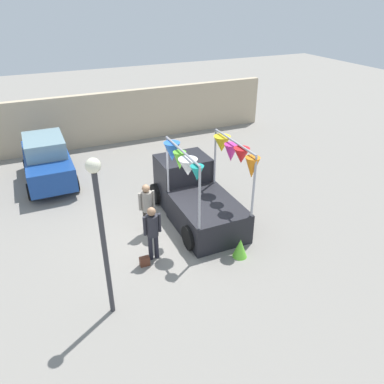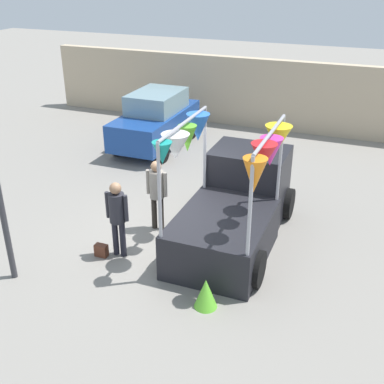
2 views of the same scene
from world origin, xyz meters
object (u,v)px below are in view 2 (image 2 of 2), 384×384
object	(u,v)px
person_customer	(117,212)
person_vendor	(157,189)
handbag	(101,250)
parked_car	(156,120)
folded_kite_bundle_lime	(206,293)
vendor_truck	(237,201)

from	to	relation	value
person_customer	person_vendor	distance (m)	1.38
person_vendor	handbag	distance (m)	1.91
person_vendor	parked_car	bearing A→B (deg)	115.75
handbag	person_customer	bearing A→B (deg)	29.74
person_customer	person_vendor	bearing A→B (deg)	78.18
person_customer	folded_kite_bundle_lime	bearing A→B (deg)	-22.22
parked_car	person_vendor	xyz separation A→B (m)	(2.52, -5.21, 0.12)
vendor_truck	person_vendor	world-z (taller)	vendor_truck
vendor_truck	person_vendor	bearing A→B (deg)	-168.46
parked_car	folded_kite_bundle_lime	world-z (taller)	parked_car
handbag	person_vendor	bearing A→B (deg)	67.82
vendor_truck	parked_car	world-z (taller)	vendor_truck
folded_kite_bundle_lime	handbag	bearing A→B (deg)	164.26
parked_car	vendor_truck	bearing A→B (deg)	-48.07
person_customer	handbag	size ratio (longest dim) A/B	6.20
parked_car	handbag	distance (m)	7.07
vendor_truck	handbag	size ratio (longest dim) A/B	14.50
vendor_truck	folded_kite_bundle_lime	bearing A→B (deg)	-84.84
vendor_truck	handbag	xyz separation A→B (m)	(-2.46, -1.93, -0.77)
handbag	folded_kite_bundle_lime	bearing A→B (deg)	-15.74
vendor_truck	person_customer	world-z (taller)	vendor_truck
vendor_truck	parked_car	bearing A→B (deg)	131.93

